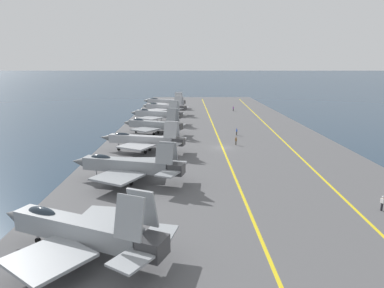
{
  "coord_description": "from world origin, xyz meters",
  "views": [
    {
      "loc": [
        -66.63,
        6.95,
        16.62
      ],
      "look_at": [
        -7.5,
        6.22,
        2.9
      ],
      "focal_mm": 32.0,
      "sensor_mm": 36.0,
      "label": 1
    }
  ],
  "objects": [
    {
      "name": "ground_plane",
      "position": [
        0.0,
        0.0,
        0.0
      ],
      "size": [
        2000.0,
        2000.0,
        0.0
      ],
      "primitive_type": "plane",
      "color": "#23384C"
    },
    {
      "name": "carrier_deck",
      "position": [
        0.0,
        0.0,
        0.2
      ],
      "size": [
        220.18,
        49.59,
        0.4
      ],
      "primitive_type": "cube",
      "color": "#565659",
      "rests_on": "ground"
    },
    {
      "name": "deck_stripe_foul_line",
      "position": [
        0.0,
        -13.64,
        0.4
      ],
      "size": [
        197.98,
        9.23,
        0.01
      ],
      "primitive_type": "cube",
      "rotation": [
        0.0,
        0.0,
        -0.04
      ],
      "color": "yellow",
      "rests_on": "carrier_deck"
    },
    {
      "name": "deck_stripe_centerline",
      "position": [
        0.0,
        0.0,
        0.4
      ],
      "size": [
        198.16,
        0.36,
        0.01
      ],
      "primitive_type": "cube",
      "color": "yellow",
      "rests_on": "carrier_deck"
    },
    {
      "name": "parked_jet_second",
      "position": [
        -39.61,
        16.28,
        2.8
      ],
      "size": [
        13.56,
        16.99,
        6.7
      ],
      "color": "#93999E",
      "rests_on": "carrier_deck"
    },
    {
      "name": "parked_jet_third",
      "position": [
        -20.45,
        15.39,
        2.83
      ],
      "size": [
        12.9,
        17.01,
        6.04
      ],
      "color": "gray",
      "rests_on": "carrier_deck"
    },
    {
      "name": "parked_jet_fourth",
      "position": [
        -3.54,
        15.37,
        2.83
      ],
      "size": [
        12.07,
        17.02,
        6.13
      ],
      "color": "#A8AAAF",
      "rests_on": "carrier_deck"
    },
    {
      "name": "parked_jet_fifth",
      "position": [
        13.77,
        15.28,
        2.74
      ],
      "size": [
        12.79,
        15.81,
        6.47
      ],
      "color": "gray",
      "rests_on": "carrier_deck"
    },
    {
      "name": "parked_jet_sixth",
      "position": [
        29.18,
        15.78,
        3.07
      ],
      "size": [
        13.43,
        16.12,
        6.66
      ],
      "color": "#9EA3A8",
      "rests_on": "carrier_deck"
    },
    {
      "name": "parked_jet_seventh",
      "position": [
        48.03,
        14.87,
        2.8
      ],
      "size": [
        14.22,
        16.7,
        6.36
      ],
      "color": "#A8AAAF",
      "rests_on": "carrier_deck"
    },
    {
      "name": "parked_jet_eighth",
      "position": [
        65.18,
        15.91,
        2.89
      ],
      "size": [
        12.71,
        17.44,
        6.08
      ],
      "color": "#A8AAAF",
      "rests_on": "carrier_deck"
    },
    {
      "name": "crew_white_vest",
      "position": [
        -30.64,
        -15.11,
        1.38
      ],
      "size": [
        0.44,
        0.37,
        1.78
      ],
      "color": "#232328",
      "rests_on": "carrier_deck"
    },
    {
      "name": "crew_purple_vest",
      "position": [
        54.99,
        -9.31,
        1.37
      ],
      "size": [
        0.46,
        0.41,
        1.76
      ],
      "color": "#232328",
      "rests_on": "carrier_deck"
    },
    {
      "name": "crew_brown_vest",
      "position": [
        2.28,
        -3.01,
        1.37
      ],
      "size": [
        0.38,
        0.45,
        1.76
      ],
      "color": "#383328",
      "rests_on": "carrier_deck"
    },
    {
      "name": "crew_blue_vest",
      "position": [
        12.4,
        -4.56,
        1.35
      ],
      "size": [
        0.4,
        0.29,
        1.73
      ],
      "color": "#383328",
      "rests_on": "carrier_deck"
    }
  ]
}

